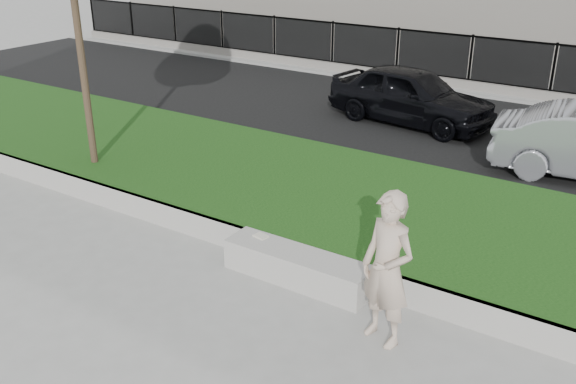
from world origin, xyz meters
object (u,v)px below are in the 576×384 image
Objects in this scene: car_dark at (411,95)px; man at (387,270)px; stone_bench at (297,267)px; book at (261,236)px.

man is at bearing -150.63° from car_dark.
car_dark is at bearing 102.22° from stone_bench.
book is 7.43m from car_dark.
man is 0.47× the size of car_dark.
stone_bench is 1.13× the size of man.
stone_bench is 7.67m from car_dark.
book reaches higher than stone_bench.
stone_bench is 1.80m from man.
man is 2.38m from book.
car_dark is (-3.17, 8.03, -0.22)m from man.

